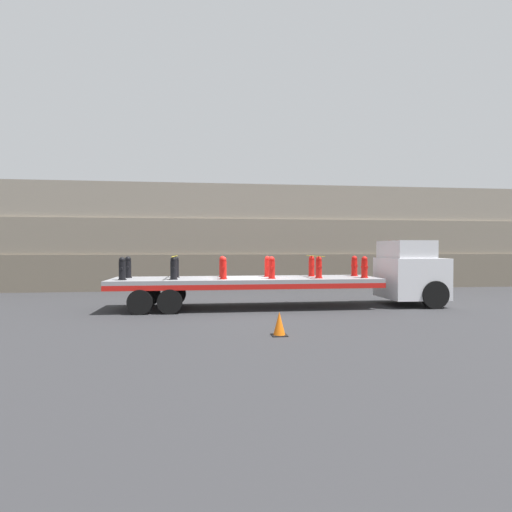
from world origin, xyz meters
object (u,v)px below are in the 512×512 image
Objects in this scene: fire_hydrant_red_near_2 at (223,268)px; traffic_cone at (279,324)px; fire_hydrant_red_far_4 at (312,266)px; fire_hydrant_red_near_5 at (364,267)px; fire_hydrant_black_near_0 at (122,269)px; flatbed_trailer at (231,283)px; fire_hydrant_black_far_0 at (128,267)px; fire_hydrant_red_near_4 at (319,268)px; fire_hydrant_red_far_2 at (222,267)px; fire_hydrant_black_far_1 at (176,267)px; truck_cab at (412,272)px; fire_hydrant_red_far_5 at (354,266)px; fire_hydrant_red_far_3 at (268,267)px; fire_hydrant_red_near_3 at (272,268)px; fire_hydrant_black_near_1 at (174,268)px.

fire_hydrant_red_near_2 is 1.32× the size of traffic_cone.
fire_hydrant_red_far_4 is 2.26m from fire_hydrant_red_near_5.
fire_hydrant_red_near_5 is (5.84, 0.00, 0.00)m from fire_hydrant_red_near_2.
flatbed_trailer is at bearing 7.68° from fire_hydrant_black_near_0.
fire_hydrant_red_near_4 is (7.78, -1.14, 0.00)m from fire_hydrant_black_far_0.
fire_hydrant_black_near_0 and fire_hydrant_red_far_2 have the same top height.
fire_hydrant_red_far_2 and fire_hydrant_red_near_4 have the same top height.
fire_hydrant_red_near_4 is 5.56m from traffic_cone.
fire_hydrant_black_far_1 is at bearing 180.00° from fire_hydrant_red_far_4.
fire_hydrant_red_far_5 is at bearing 166.60° from truck_cab.
fire_hydrant_red_far_5 is at bearing 0.00° from fire_hydrant_red_far_2.
fire_hydrant_black_near_0 is 1.00× the size of fire_hydrant_red_far_2.
fire_hydrant_black_far_0 is at bearing 131.73° from traffic_cone.
fire_hydrant_red_far_4 is at bearing 9.13° from flatbed_trailer.
fire_hydrant_black_far_0 and fire_hydrant_red_near_2 have the same top height.
fire_hydrant_red_near_5 is at bearing -16.35° from fire_hydrant_red_far_3.
fire_hydrant_red_far_2 is at bearing 90.00° from fire_hydrant_red_near_2.
fire_hydrant_red_near_3 is (1.95, 0.00, 0.00)m from fire_hydrant_red_near_2.
truck_cab reaches higher than flatbed_trailer.
fire_hydrant_red_far_3 is (0.00, 1.14, 0.00)m from fire_hydrant_red_near_3.
fire_hydrant_black_far_0 is at bearing 180.00° from fire_hydrant_black_far_1.
fire_hydrant_black_near_1 is 1.00× the size of fire_hydrant_red_far_3.
fire_hydrant_red_far_5 is at bearing 8.34° from fire_hydrant_black_near_1.
fire_hydrant_black_far_0 is 2.26m from fire_hydrant_black_near_1.
fire_hydrant_black_near_1 reaches higher than traffic_cone.
fire_hydrant_black_far_0 is 5.84m from fire_hydrant_red_far_3.
fire_hydrant_black_far_1 is 6.93m from traffic_cone.
fire_hydrant_red_near_2 is 1.00× the size of fire_hydrant_red_far_4.
flatbed_trailer is 5.56m from fire_hydrant_red_far_5.
fire_hydrant_red_far_2 is 1.95m from fire_hydrant_red_far_3.
fire_hydrant_black_near_1 is 4.05m from fire_hydrant_red_far_3.
fire_hydrant_black_far_1 and fire_hydrant_red_far_3 have the same top height.
fire_hydrant_black_far_1 is (-10.18, 0.57, 0.26)m from truck_cab.
truck_cab is at bearing 2.69° from fire_hydrant_black_near_0.
fire_hydrant_black_far_1 is 1.32× the size of traffic_cone.
flatbed_trailer is at bearing 174.07° from fire_hydrant_red_near_5.
fire_hydrant_red_far_4 is (7.78, 0.00, 0.00)m from fire_hydrant_black_far_0.
fire_hydrant_red_far_5 is at bearing 0.00° from fire_hydrant_black_far_1.
flatbed_trailer is (-7.89, 0.00, -0.39)m from truck_cab.
traffic_cone is (5.28, -4.78, -1.35)m from fire_hydrant_black_near_0.
flatbed_trailer is at bearing -174.07° from fire_hydrant_red_far_5.
fire_hydrant_black_far_1 is at bearing 119.40° from traffic_cone.
fire_hydrant_red_far_3 is at bearing 180.00° from fire_hydrant_red_far_5.
truck_cab is 6.32m from fire_hydrant_red_far_3.
traffic_cone is at bearing -78.91° from flatbed_trailer.
fire_hydrant_black_far_0 is 1.95m from fire_hydrant_black_far_1.
traffic_cone is (-2.50, -5.92, -1.35)m from fire_hydrant_red_far_4.
fire_hydrant_black_near_1 is (1.95, -1.14, 0.00)m from fire_hydrant_black_far_0.
fire_hydrant_red_far_3 is 1.00× the size of fire_hydrant_red_far_4.
fire_hydrant_red_far_4 is (3.89, 0.00, 0.00)m from fire_hydrant_red_far_2.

